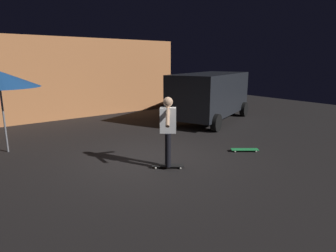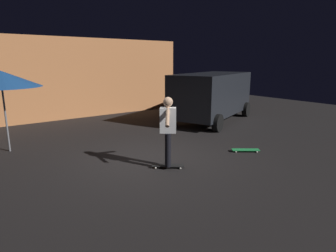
{
  "view_description": "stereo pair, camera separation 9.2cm",
  "coord_description": "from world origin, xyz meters",
  "px_view_note": "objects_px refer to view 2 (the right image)",
  "views": [
    {
      "loc": [
        -3.94,
        -6.06,
        2.57
      ],
      "look_at": [
        0.04,
        -0.79,
        1.05
      ],
      "focal_mm": 30.62,
      "sensor_mm": 36.0,
      "label": 1
    },
    {
      "loc": [
        -3.86,
        -6.12,
        2.57
      ],
      "look_at": [
        0.04,
        -0.79,
        1.05
      ],
      "focal_mm": 30.62,
      "sensor_mm": 36.0,
      "label": 2
    }
  ],
  "objects_px": {
    "skateboard_spare": "(246,150)",
    "patio_umbrella": "(1,79)",
    "parked_van": "(212,94)",
    "skateboard_ridden": "(168,166)",
    "skater": "(168,127)"
  },
  "relations": [
    {
      "from": "skateboard_ridden",
      "to": "skater",
      "type": "bearing_deg",
      "value": 0.0
    },
    {
      "from": "parked_van",
      "to": "skateboard_ridden",
      "type": "relative_size",
      "value": 6.76
    },
    {
      "from": "skateboard_ridden",
      "to": "skateboard_spare",
      "type": "relative_size",
      "value": 0.99
    },
    {
      "from": "skateboard_spare",
      "to": "patio_umbrella",
      "type": "bearing_deg",
      "value": 143.24
    },
    {
      "from": "patio_umbrella",
      "to": "skateboard_ridden",
      "type": "distance_m",
      "value": 5.17
    },
    {
      "from": "parked_van",
      "to": "patio_umbrella",
      "type": "distance_m",
      "value": 7.85
    },
    {
      "from": "parked_van",
      "to": "skater",
      "type": "bearing_deg",
      "value": -144.86
    },
    {
      "from": "parked_van",
      "to": "skater",
      "type": "xyz_separation_m",
      "value": [
        -4.88,
        -3.43,
        -0.12
      ]
    },
    {
      "from": "patio_umbrella",
      "to": "parked_van",
      "type": "bearing_deg",
      "value": -2.47
    },
    {
      "from": "parked_van",
      "to": "skateboard_spare",
      "type": "xyz_separation_m",
      "value": [
        -2.33,
        -3.74,
        -1.11
      ]
    },
    {
      "from": "skateboard_ridden",
      "to": "patio_umbrella",
      "type": "bearing_deg",
      "value": 127.72
    },
    {
      "from": "parked_van",
      "to": "skater",
      "type": "relative_size",
      "value": 2.98
    },
    {
      "from": "skater",
      "to": "patio_umbrella",
      "type": "bearing_deg",
      "value": 127.72
    },
    {
      "from": "patio_umbrella",
      "to": "skater",
      "type": "distance_m",
      "value": 4.88
    },
    {
      "from": "skateboard_ridden",
      "to": "skater",
      "type": "height_order",
      "value": "skater"
    }
  ]
}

